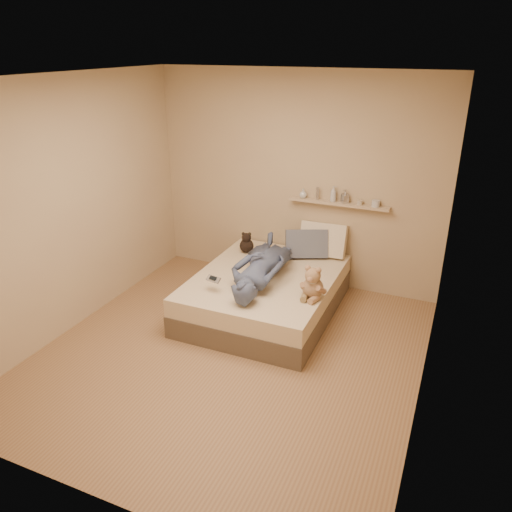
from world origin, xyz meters
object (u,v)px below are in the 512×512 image
at_px(game_console, 213,279).
at_px(dark_plush, 247,244).
at_px(pillow_cream, 323,239).
at_px(teddy_bear, 312,285).
at_px(wall_shelf, 338,203).
at_px(bed, 266,294).
at_px(person, 262,264).
at_px(pillow_grey, 306,244).

relative_size(game_console, dark_plush, 0.63).
bearing_deg(pillow_cream, teddy_bear, -79.05).
distance_m(game_console, wall_shelf, 1.81).
bearing_deg(wall_shelf, pillow_cream, -150.06).
height_order(bed, dark_plush, dark_plush).
height_order(bed, wall_shelf, wall_shelf).
relative_size(teddy_bear, wall_shelf, 0.30).
distance_m(teddy_bear, person, 0.68).
relative_size(game_console, pillow_cream, 0.31).
bearing_deg(dark_plush, wall_shelf, 20.39).
height_order(dark_plush, person, person).
bearing_deg(pillow_cream, person, -114.72).
height_order(teddy_bear, dark_plush, teddy_bear).
bearing_deg(wall_shelf, game_console, -121.70).
xyz_separation_m(dark_plush, wall_shelf, (1.02, 0.38, 0.53)).
bearing_deg(pillow_grey, bed, -109.61).
height_order(teddy_bear, pillow_grey, teddy_bear).
relative_size(dark_plush, person, 0.18).
relative_size(bed, dark_plush, 7.10).
distance_m(teddy_bear, wall_shelf, 1.31).
bearing_deg(dark_plush, pillow_grey, 12.66).
bearing_deg(dark_plush, bed, -48.09).
bearing_deg(teddy_bear, pillow_cream, 100.95).
height_order(game_console, wall_shelf, wall_shelf).
bearing_deg(game_console, bed, 57.47).
distance_m(bed, person, 0.41).
xyz_separation_m(bed, pillow_grey, (0.25, 0.69, 0.40)).
relative_size(bed, game_console, 11.24).
bearing_deg(person, dark_plush, -57.92).
bearing_deg(teddy_bear, bed, 154.39).
distance_m(pillow_cream, person, 1.01).
bearing_deg(game_console, pillow_grey, 64.22).
bearing_deg(pillow_grey, pillow_cream, 39.96).
bearing_deg(bed, game_console, -122.53).
relative_size(game_console, person, 0.12).
height_order(game_console, pillow_grey, pillow_grey).
distance_m(teddy_bear, pillow_cream, 1.16).
relative_size(pillow_cream, person, 0.38).
distance_m(pillow_cream, wall_shelf, 0.48).
bearing_deg(pillow_grey, teddy_bear, -68.75).
distance_m(dark_plush, person, 0.77).
bearing_deg(wall_shelf, pillow_grey, -144.25).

